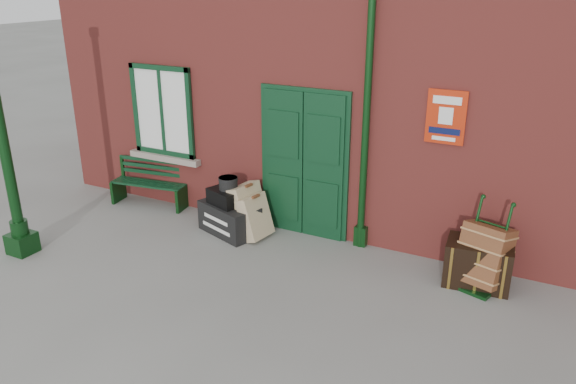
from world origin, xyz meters
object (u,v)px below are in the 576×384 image
Objects in this scene: porter_trolley at (484,256)px; dark_trunk at (478,264)px; bench at (151,182)px; houdini_trunk at (230,219)px.

dark_trunk is (-0.06, 0.04, -0.15)m from porter_trolley.
porter_trolley is at bearing -11.36° from bench.
bench is 1.20× the size of porter_trolley.
bench is 1.69× the size of dark_trunk.
porter_trolley is at bearing -38.47° from dark_trunk.
dark_trunk reaches higher than houdini_trunk.
porter_trolley is at bearing 20.73° from houdini_trunk.
porter_trolley reaches higher than houdini_trunk.
dark_trunk is at bearing 164.35° from porter_trolley.
houdini_trunk is 3.75m from porter_trolley.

